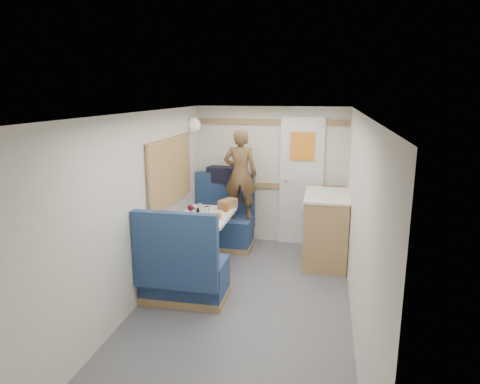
% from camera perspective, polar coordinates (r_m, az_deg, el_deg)
% --- Properties ---
extents(floor, '(4.50, 4.50, 0.00)m').
position_cam_1_polar(floor, '(4.52, 0.08, -15.83)').
color(floor, '#515156').
rests_on(floor, ground).
extents(ceiling, '(4.50, 4.50, 0.00)m').
position_cam_1_polar(ceiling, '(3.96, 0.09, 10.37)').
color(ceiling, silver).
rests_on(ceiling, wall_back).
extents(wall_back, '(2.20, 0.02, 2.00)m').
position_cam_1_polar(wall_back, '(6.29, 4.12, 2.21)').
color(wall_back, silver).
rests_on(wall_back, floor).
extents(wall_left, '(0.02, 4.50, 2.00)m').
position_cam_1_polar(wall_left, '(4.47, -13.88, -2.70)').
color(wall_left, silver).
rests_on(wall_left, floor).
extents(wall_right, '(0.02, 4.50, 2.00)m').
position_cam_1_polar(wall_right, '(4.07, 15.49, -4.36)').
color(wall_right, silver).
rests_on(wall_right, floor).
extents(oak_trim_low, '(2.15, 0.02, 0.08)m').
position_cam_1_polar(oak_trim_low, '(6.30, 4.07, 0.83)').
color(oak_trim_low, olive).
rests_on(oak_trim_low, wall_back).
extents(oak_trim_high, '(2.15, 0.02, 0.08)m').
position_cam_1_polar(oak_trim_high, '(6.17, 4.21, 9.30)').
color(oak_trim_high, olive).
rests_on(oak_trim_high, wall_back).
extents(side_window, '(0.04, 1.30, 0.72)m').
position_cam_1_polar(side_window, '(5.31, -9.28, 2.76)').
color(side_window, '#A5AA90').
rests_on(side_window, wall_left).
extents(rear_door, '(0.62, 0.12, 1.86)m').
position_cam_1_polar(rear_door, '(6.23, 8.18, 1.73)').
color(rear_door, white).
rests_on(rear_door, wall_back).
extents(dinette_table, '(0.62, 0.92, 0.72)m').
position_cam_1_polar(dinette_table, '(5.34, -4.67, -4.62)').
color(dinette_table, white).
rests_on(dinette_table, floor).
extents(bench_far, '(0.90, 0.59, 1.05)m').
position_cam_1_polar(bench_far, '(6.21, -2.42, -4.58)').
color(bench_far, '#182A4C').
rests_on(bench_far, floor).
extents(bench_near, '(0.90, 0.59, 1.05)m').
position_cam_1_polar(bench_near, '(4.66, -7.58, -10.90)').
color(bench_near, '#182A4C').
rests_on(bench_near, floor).
extents(ledge, '(0.90, 0.14, 0.04)m').
position_cam_1_polar(ledge, '(6.31, -1.92, 1.14)').
color(ledge, olive).
rests_on(ledge, bench_far).
extents(dome_light, '(0.20, 0.20, 0.20)m').
position_cam_1_polar(dome_light, '(6.03, -6.24, 8.88)').
color(dome_light, white).
rests_on(dome_light, wall_left).
extents(galley_counter, '(0.57, 0.92, 0.92)m').
position_cam_1_polar(galley_counter, '(5.70, 11.32, -4.74)').
color(galley_counter, olive).
rests_on(galley_counter, floor).
extents(person, '(0.48, 0.33, 1.27)m').
position_cam_1_polar(person, '(5.92, 0.05, 2.39)').
color(person, brown).
rests_on(person, bench_far).
extents(duffel_bag, '(0.50, 0.29, 0.23)m').
position_cam_1_polar(duffel_bag, '(6.29, -2.15, 2.34)').
color(duffel_bag, black).
rests_on(duffel_bag, ledge).
extents(tray, '(0.35, 0.41, 0.02)m').
position_cam_1_polar(tray, '(4.96, -4.50, -4.02)').
color(tray, white).
rests_on(tray, dinette_table).
extents(orange_fruit, '(0.08, 0.08, 0.08)m').
position_cam_1_polar(orange_fruit, '(5.03, -2.91, -3.20)').
color(orange_fruit, orange).
rests_on(orange_fruit, tray).
extents(cheese_block, '(0.11, 0.07, 0.03)m').
position_cam_1_polar(cheese_block, '(4.97, -6.19, -3.71)').
color(cheese_block, '#EEDB89').
rests_on(cheese_block, tray).
extents(wine_glass, '(0.08, 0.08, 0.17)m').
position_cam_1_polar(wine_glass, '(5.12, -6.60, -2.20)').
color(wine_glass, white).
rests_on(wine_glass, dinette_table).
extents(tumbler_left, '(0.07, 0.07, 0.12)m').
position_cam_1_polar(tumbler_left, '(5.17, -6.34, -2.78)').
color(tumbler_left, silver).
rests_on(tumbler_left, dinette_table).
extents(tumbler_mid, '(0.06, 0.06, 0.10)m').
position_cam_1_polar(tumbler_mid, '(5.45, -5.38, -2.02)').
color(tumbler_mid, white).
rests_on(tumbler_mid, dinette_table).
extents(tumbler_right, '(0.07, 0.07, 0.11)m').
position_cam_1_polar(tumbler_right, '(5.24, -4.47, -2.54)').
color(tumbler_right, silver).
rests_on(tumbler_right, dinette_table).
extents(beer_glass, '(0.06, 0.06, 0.09)m').
position_cam_1_polar(beer_glass, '(5.40, -1.86, -2.14)').
color(beer_glass, brown).
rests_on(beer_glass, dinette_table).
extents(pepper_grinder, '(0.04, 0.04, 0.10)m').
position_cam_1_polar(pepper_grinder, '(5.23, -5.64, -2.68)').
color(pepper_grinder, black).
rests_on(pepper_grinder, dinette_table).
extents(bread_loaf, '(0.23, 0.30, 0.11)m').
position_cam_1_polar(bread_loaf, '(5.57, -1.65, -1.59)').
color(bread_loaf, olive).
rests_on(bread_loaf, dinette_table).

